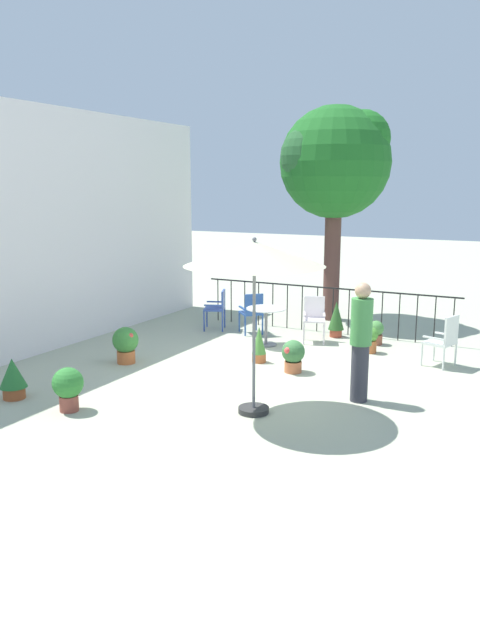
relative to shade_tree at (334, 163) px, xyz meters
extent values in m
plane|color=#AEB196|center=(-4.76, -0.39, -3.69)|extent=(60.00, 60.00, 0.00)
cube|color=white|center=(-4.76, 3.96, -1.36)|extent=(9.12, 0.30, 4.66)
cube|color=black|center=(-1.42, -0.39, -2.69)|extent=(0.03, 5.79, 0.03)
cylinder|color=black|center=(-1.42, -3.10, -3.19)|extent=(0.02, 0.02, 1.00)
cylinder|color=black|center=(-1.42, -2.74, -3.19)|extent=(0.02, 0.02, 1.00)
cylinder|color=black|center=(-1.42, -2.38, -3.19)|extent=(0.02, 0.02, 1.00)
cylinder|color=black|center=(-1.42, -2.02, -3.19)|extent=(0.02, 0.02, 1.00)
cylinder|color=black|center=(-1.42, -1.65, -3.19)|extent=(0.02, 0.02, 1.00)
cylinder|color=black|center=(-1.42, -1.29, -3.19)|extent=(0.02, 0.02, 1.00)
cylinder|color=black|center=(-1.42, -0.93, -3.19)|extent=(0.02, 0.02, 1.00)
cylinder|color=black|center=(-1.42, -0.57, -3.19)|extent=(0.02, 0.02, 1.00)
cylinder|color=black|center=(-1.42, -0.21, -3.19)|extent=(0.02, 0.02, 1.00)
cylinder|color=black|center=(-1.42, 0.16, -3.19)|extent=(0.02, 0.02, 1.00)
cylinder|color=black|center=(-1.42, 0.52, -3.19)|extent=(0.02, 0.02, 1.00)
cylinder|color=black|center=(-1.42, 0.88, -3.19)|extent=(0.02, 0.02, 1.00)
cylinder|color=black|center=(-1.42, 1.24, -3.19)|extent=(0.02, 0.02, 1.00)
cylinder|color=black|center=(-1.42, 1.60, -3.19)|extent=(0.02, 0.02, 1.00)
cylinder|color=black|center=(-1.42, 1.96, -3.19)|extent=(0.02, 0.02, 1.00)
cylinder|color=black|center=(-1.42, 2.33, -3.19)|extent=(0.02, 0.02, 1.00)
cylinder|color=brown|center=(-0.05, -0.03, -2.29)|extent=(0.39, 0.39, 2.81)
sphere|color=#1D6321|center=(-0.05, -0.03, 0.02)|extent=(2.57, 2.57, 2.57)
sphere|color=#1F6621|center=(0.60, 0.23, -0.24)|extent=(1.54, 1.54, 1.54)
sphere|color=#25592B|center=(-0.56, 0.35, 0.15)|extent=(1.42, 1.42, 1.42)
sphere|color=#1E6821|center=(0.08, -0.61, 0.53)|extent=(1.29, 1.29, 1.29)
cylinder|color=#2D2D2D|center=(-6.65, -1.24, -3.65)|extent=(0.44, 0.44, 0.08)
cylinder|color=slate|center=(-6.65, -1.24, -2.48)|extent=(0.04, 0.04, 2.43)
cone|color=beige|center=(-6.65, -1.24, -1.43)|extent=(1.94, 1.94, 0.33)
sphere|color=slate|center=(-6.65, -1.24, -1.23)|extent=(0.06, 0.06, 0.06)
cylinder|color=silver|center=(-3.07, 0.27, -2.93)|extent=(0.80, 0.80, 0.02)
cylinder|color=slate|center=(-3.07, 0.27, -3.32)|extent=(0.06, 0.06, 0.75)
cylinder|color=slate|center=(-3.07, 0.27, -3.68)|extent=(0.44, 0.44, 0.03)
cube|color=#2A4F96|center=(-2.26, 1.02, -3.24)|extent=(0.64, 0.64, 0.04)
cube|color=#2A4F96|center=(-2.42, 0.87, -3.00)|extent=(0.31, 0.32, 0.44)
cube|color=#2A4F96|center=(-2.12, 0.88, -3.12)|extent=(0.34, 0.33, 0.03)
cube|color=#2A4F96|center=(-2.40, 1.16, -3.12)|extent=(0.34, 0.33, 0.03)
cylinder|color=#2A4F96|center=(-1.96, 1.04, -3.48)|extent=(0.04, 0.04, 0.43)
cylinder|color=#2A4F96|center=(-2.24, 1.32, -3.48)|extent=(0.04, 0.04, 0.43)
cylinder|color=#2A4F96|center=(-2.28, 0.72, -3.48)|extent=(0.04, 0.04, 0.43)
cylinder|color=#2A4F96|center=(-2.56, 1.00, -3.48)|extent=(0.04, 0.04, 0.43)
cube|color=#354F9F|center=(-2.32, 1.91, -3.22)|extent=(0.62, 0.60, 0.04)
cube|color=#354F9F|center=(-2.24, 1.72, -3.00)|extent=(0.44, 0.22, 0.40)
cube|color=#354F9F|center=(-2.11, 1.99, -3.10)|extent=(0.19, 0.39, 0.03)
cube|color=#354F9F|center=(-2.52, 1.82, -3.10)|extent=(0.19, 0.39, 0.03)
cylinder|color=#354F9F|center=(-2.19, 2.18, -3.47)|extent=(0.04, 0.04, 0.45)
cylinder|color=#354F9F|center=(-2.60, 2.01, -3.47)|extent=(0.04, 0.04, 0.45)
cylinder|color=#354F9F|center=(-2.03, 1.81, -3.47)|extent=(0.04, 0.04, 0.45)
cylinder|color=#354F9F|center=(-2.44, 1.63, -3.47)|extent=(0.04, 0.04, 0.45)
cube|color=silver|center=(-2.96, -3.12, -3.27)|extent=(0.60, 0.58, 0.04)
cube|color=silver|center=(-3.03, -3.32, -3.00)|extent=(0.45, 0.18, 0.49)
cube|color=silver|center=(-2.75, -3.18, -3.15)|extent=(0.16, 0.40, 0.03)
cube|color=silver|center=(-3.17, -3.05, -3.15)|extent=(0.16, 0.40, 0.03)
cylinder|color=silver|center=(-2.69, -2.98, -3.49)|extent=(0.04, 0.04, 0.40)
cylinder|color=silver|center=(-3.11, -2.85, -3.49)|extent=(0.04, 0.04, 0.40)
cylinder|color=silver|center=(-2.82, -3.38, -3.49)|extent=(0.04, 0.04, 0.40)
cylinder|color=silver|center=(-3.24, -3.25, -3.49)|extent=(0.04, 0.04, 0.40)
cube|color=white|center=(-2.39, -0.51, -3.22)|extent=(0.57, 0.58, 0.04)
cube|color=white|center=(-2.21, -0.43, -2.98)|extent=(0.19, 0.41, 0.44)
cube|color=white|center=(-2.47, -0.32, -3.10)|extent=(0.38, 0.18, 0.03)
cube|color=white|center=(-2.32, -0.70, -3.10)|extent=(0.38, 0.18, 0.03)
cylinder|color=white|center=(-2.65, -0.39, -3.47)|extent=(0.04, 0.04, 0.45)
cylinder|color=white|center=(-2.51, -0.77, -3.47)|extent=(0.04, 0.04, 0.45)
cylinder|color=white|center=(-2.28, -0.24, -3.47)|extent=(0.04, 0.04, 0.45)
cylinder|color=white|center=(-2.13, -0.62, -3.47)|extent=(0.04, 0.04, 0.45)
cylinder|color=#B86233|center=(-2.66, -1.78, -3.57)|extent=(0.24, 0.24, 0.24)
cylinder|color=#382819|center=(-2.66, -1.78, -3.46)|extent=(0.21, 0.21, 0.02)
sphere|color=#4A9133|center=(-2.66, -1.78, -3.33)|extent=(0.29, 0.29, 0.29)
cylinder|color=#BD6133|center=(-5.44, 1.96, -3.58)|extent=(0.33, 0.33, 0.23)
cylinder|color=#382819|center=(-5.44, 1.96, -3.47)|extent=(0.29, 0.29, 0.02)
sphere|color=#3B8136|center=(-5.44, 1.96, -3.26)|extent=(0.48, 0.48, 0.48)
sphere|color=#DC453A|center=(-5.49, 1.83, -3.17)|extent=(0.14, 0.14, 0.14)
sphere|color=#DC453A|center=(-5.27, 1.97, -3.26)|extent=(0.10, 0.10, 0.10)
sphere|color=#DC453A|center=(-5.55, 2.07, -3.20)|extent=(0.11, 0.11, 0.11)
sphere|color=#DC453A|center=(-5.41, 2.14, -3.16)|extent=(0.11, 0.11, 0.11)
cylinder|color=#98533B|center=(-1.97, -1.69, -3.59)|extent=(0.27, 0.27, 0.20)
cylinder|color=#382819|center=(-1.97, -1.69, -3.50)|extent=(0.24, 0.24, 0.02)
sphere|color=#4A8B41|center=(-1.97, -1.69, -3.36)|extent=(0.31, 0.31, 0.31)
sphere|color=#ED4B39|center=(-1.96, -1.60, -3.35)|extent=(0.07, 0.07, 0.07)
sphere|color=#ED4B39|center=(-1.99, -1.59, -3.29)|extent=(0.07, 0.07, 0.07)
cylinder|color=#B04A33|center=(-1.71, -0.75, -3.61)|extent=(0.26, 0.26, 0.16)
cylinder|color=#382819|center=(-1.71, -0.75, -3.54)|extent=(0.23, 0.23, 0.02)
cone|color=#2D5E27|center=(-1.71, -0.75, -3.22)|extent=(0.34, 0.34, 0.62)
cylinder|color=#BA6134|center=(-4.27, -0.16, -3.61)|extent=(0.26, 0.26, 0.16)
cylinder|color=#382819|center=(-4.27, -0.16, -3.54)|extent=(0.23, 0.23, 0.02)
cone|color=#4C8B3B|center=(-4.27, -0.16, -3.28)|extent=(0.26, 0.26, 0.51)
cylinder|color=#BF6841|center=(-4.56, -0.96, -3.59)|extent=(0.30, 0.30, 0.20)
cylinder|color=#382819|center=(-4.56, -0.96, -3.51)|extent=(0.26, 0.26, 0.02)
sphere|color=#386D3B|center=(-4.56, -0.96, -3.32)|extent=(0.40, 0.40, 0.40)
sphere|color=#E14440|center=(-4.59, -0.85, -3.34)|extent=(0.10, 0.10, 0.10)
sphere|color=#E14440|center=(-4.72, -0.92, -3.27)|extent=(0.11, 0.11, 0.11)
sphere|color=#E14440|center=(-4.68, -0.97, -3.25)|extent=(0.09, 0.09, 0.09)
sphere|color=#E14440|center=(-4.51, -0.84, -3.29)|extent=(0.07, 0.07, 0.07)
cylinder|color=brown|center=(-7.82, 1.14, -3.58)|extent=(0.27, 0.27, 0.23)
cylinder|color=#382819|center=(-7.82, 1.14, -3.47)|extent=(0.24, 0.24, 0.02)
sphere|color=#307E31|center=(-7.82, 1.14, -3.27)|extent=(0.45, 0.45, 0.45)
cylinder|color=#994B28|center=(-7.80, 2.25, -3.60)|extent=(0.33, 0.33, 0.18)
cylinder|color=#382819|center=(-7.80, 2.25, -3.53)|extent=(0.29, 0.29, 0.02)
cone|color=#25672E|center=(-7.80, 2.25, -3.29)|extent=(0.41, 0.41, 0.45)
cylinder|color=#33333D|center=(-5.46, -2.41, -3.26)|extent=(0.26, 0.26, 0.87)
cylinder|color=#459048|center=(-5.46, -2.41, -2.48)|extent=(0.45, 0.45, 0.69)
sphere|color=tan|center=(-5.46, -2.41, -2.01)|extent=(0.24, 0.24, 0.24)
camera|label=1|loc=(-14.14, -4.97, -0.55)|focal=34.83mm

